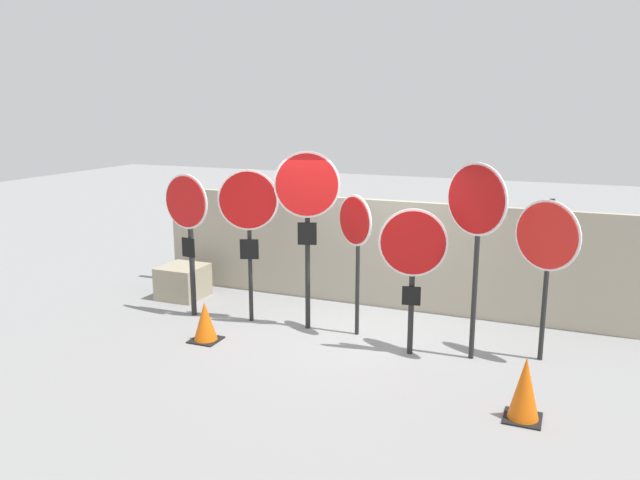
{
  "coord_description": "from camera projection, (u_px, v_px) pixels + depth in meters",
  "views": [
    {
      "loc": [
        2.74,
        -7.98,
        3.26
      ],
      "look_at": [
        -0.55,
        0.0,
        1.37
      ],
      "focal_mm": 35.0,
      "sensor_mm": 36.0,
      "label": 1
    }
  ],
  "objects": [
    {
      "name": "ground_plane",
      "position": [
        356.0,
        337.0,
        8.92
      ],
      "size": [
        40.0,
        40.0,
        0.0
      ],
      "primitive_type": "plane",
      "color": "gray"
    },
    {
      "name": "fence_back",
      "position": [
        387.0,
        254.0,
        10.07
      ],
      "size": [
        8.15,
        0.12,
        1.77
      ],
      "color": "#A89E89",
      "rests_on": "ground"
    },
    {
      "name": "stop_sign_0",
      "position": [
        188.0,
        218.0,
        9.48
      ],
      "size": [
        0.83,
        0.2,
        2.24
      ],
      "rotation": [
        0.0,
        0.0,
        -0.16
      ],
      "color": "black",
      "rests_on": "ground"
    },
    {
      "name": "stop_sign_1",
      "position": [
        248.0,
        212.0,
        9.18
      ],
      "size": [
        0.85,
        0.35,
        2.33
      ],
      "rotation": [
        0.0,
        0.0,
        0.37
      ],
      "color": "black",
      "rests_on": "ground"
    },
    {
      "name": "stop_sign_2",
      "position": [
        307.0,
        202.0,
        8.82
      ],
      "size": [
        0.9,
        0.33,
        2.62
      ],
      "rotation": [
        0.0,
        0.0,
        0.32
      ],
      "color": "black",
      "rests_on": "ground"
    },
    {
      "name": "stop_sign_3",
      "position": [
        355.0,
        232.0,
        8.68
      ],
      "size": [
        0.61,
        0.42,
        2.04
      ],
      "rotation": [
        0.0,
        0.0,
        -0.59
      ],
      "color": "black",
      "rests_on": "ground"
    },
    {
      "name": "stop_sign_4",
      "position": [
        413.0,
        254.0,
        7.99
      ],
      "size": [
        0.87,
        0.22,
        1.97
      ],
      "rotation": [
        0.0,
        0.0,
        0.21
      ],
      "color": "black",
      "rests_on": "ground"
    },
    {
      "name": "stop_sign_5",
      "position": [
        476.0,
        215.0,
        7.74
      ],
      "size": [
        0.8,
        0.48,
        2.57
      ],
      "rotation": [
        0.0,
        0.0,
        -0.52
      ],
      "color": "black",
      "rests_on": "ground"
    },
    {
      "name": "stop_sign_6",
      "position": [
        547.0,
        244.0,
        7.77
      ],
      "size": [
        0.8,
        0.45,
        2.12
      ],
      "rotation": [
        0.0,
        0.0,
        -0.5
      ],
      "color": "black",
      "rests_on": "ground"
    },
    {
      "name": "traffic_cone_0",
      "position": [
        525.0,
        389.0,
        6.52
      ],
      "size": [
        0.39,
        0.39,
        0.7
      ],
      "color": "black",
      "rests_on": "ground"
    },
    {
      "name": "traffic_cone_1",
      "position": [
        205.0,
        322.0,
        8.72
      ],
      "size": [
        0.4,
        0.4,
        0.57
      ],
      "color": "black",
      "rests_on": "ground"
    },
    {
      "name": "storage_crate",
      "position": [
        183.0,
        282.0,
        10.7
      ],
      "size": [
        0.71,
        0.74,
        0.55
      ],
      "color": "#9E937A",
      "rests_on": "ground"
    }
  ]
}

